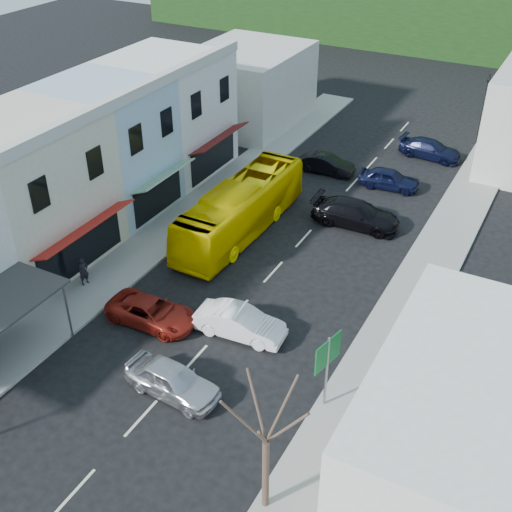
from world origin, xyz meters
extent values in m
plane|color=black|center=(0.00, 0.00, 0.00)|extent=(120.00, 120.00, 0.00)
cube|color=gray|center=(-7.50, 10.00, 0.07)|extent=(3.00, 52.00, 0.15)
cube|color=gray|center=(7.50, 10.00, 0.07)|extent=(3.00, 52.00, 0.15)
cube|color=beige|center=(-12.50, 3.00, 4.00)|extent=(7.00, 8.00, 8.00)
cube|color=#A21A13|center=(-8.40, 3.00, 3.05)|extent=(1.30, 6.80, 0.08)
cube|color=#9CB5C6|center=(-12.50, 10.00, 4.00)|extent=(7.00, 6.00, 8.00)
cube|color=#195926|center=(-8.40, 10.00, 3.05)|extent=(1.30, 5.10, 0.08)
cube|color=silver|center=(-12.50, 16.50, 4.00)|extent=(7.00, 7.00, 8.00)
cube|color=#57120F|center=(-8.40, 16.50, 3.05)|extent=(1.30, 5.95, 0.08)
cube|color=silver|center=(13.50, -4.00, 4.00)|extent=(8.00, 9.00, 8.00)
cube|color=#B7B2A8|center=(-12.00, 27.00, 3.00)|extent=(8.00, 10.00, 6.00)
imported|color=#FFD900|center=(-3.66, 10.92, 1.55)|extent=(2.62, 11.62, 3.10)
imported|color=silver|center=(0.36, -2.17, 0.70)|extent=(4.52, 2.11, 1.40)
imported|color=white|center=(1.00, 2.53, 0.70)|extent=(4.54, 2.16, 1.40)
imported|color=maroon|center=(-3.25, 1.31, 0.70)|extent=(4.64, 1.99, 1.40)
imported|color=black|center=(2.13, 14.91, 0.70)|extent=(4.59, 2.08, 1.40)
imported|color=black|center=(2.32, 20.69, 0.70)|extent=(4.53, 2.16, 1.40)
imported|color=black|center=(-2.36, 20.91, 0.70)|extent=(4.47, 1.98, 1.40)
imported|color=black|center=(3.44, 26.92, 0.70)|extent=(4.64, 2.22, 1.40)
imported|color=black|center=(-8.18, 2.15, 1.00)|extent=(0.52, 0.67, 1.70)
camera|label=1|loc=(12.83, -17.97, 19.95)|focal=45.00mm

